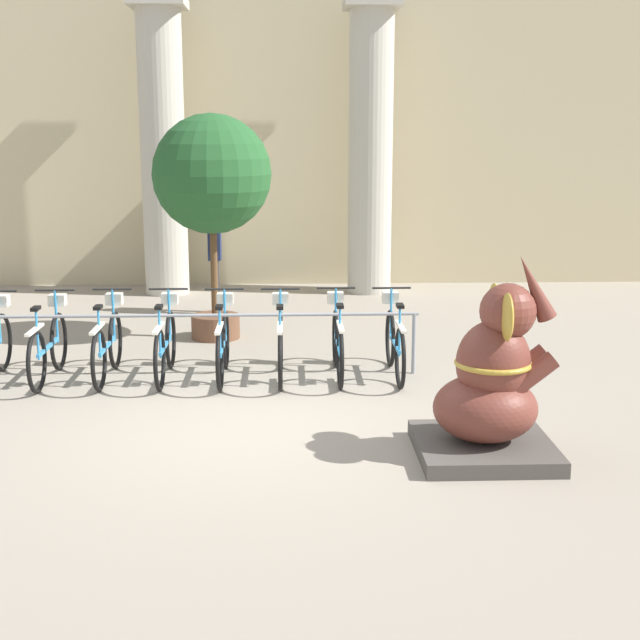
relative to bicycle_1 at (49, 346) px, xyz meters
name	(u,v)px	position (x,y,z in m)	size (l,w,h in m)	color
ground_plane	(255,427)	(2.51, -1.83, -0.42)	(60.00, 60.00, 0.00)	gray
building_facade	(268,126)	(2.51, 6.77, 2.58)	(20.00, 0.20, 6.00)	#C6B78E
column_left	(163,148)	(0.66, 5.77, 2.20)	(0.99, 0.99, 5.16)	#BCB7A8
column_right	(371,148)	(4.36, 5.77, 2.20)	(0.99, 0.99, 5.16)	#BCB7A8
bike_rack	(195,325)	(1.73, 0.12, 0.22)	(5.44, 0.05, 0.77)	gray
bicycle_1	(49,346)	(0.00, 0.00, 0.00)	(0.48, 1.72, 1.03)	black
bicycle_2	(108,344)	(0.69, 0.04, 0.00)	(0.48, 1.72, 1.03)	black
bicycle_3	(166,344)	(1.38, 0.04, 0.00)	(0.48, 1.72, 1.03)	black
bicycle_4	(223,344)	(2.07, 0.00, 0.00)	(0.48, 1.72, 1.03)	black
bicycle_5	(281,344)	(2.76, -0.01, 0.00)	(0.48, 1.72, 1.03)	black
bicycle_6	(338,343)	(3.45, 0.03, 0.00)	(0.48, 1.72, 1.03)	black
bicycle_7	(395,342)	(4.15, 0.01, 0.00)	(0.48, 1.72, 1.03)	black
elephant_statue	(491,388)	(4.70, -2.70, 0.22)	(1.24, 1.24, 1.89)	#4C4742
person_pedestrian	(215,247)	(1.69, 3.91, 0.67)	(0.24, 0.47, 1.80)	#28282D
potted_tree	(212,180)	(1.81, 2.13, 1.84)	(1.66, 1.66, 3.17)	brown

